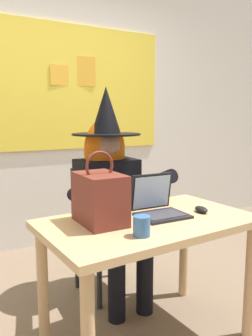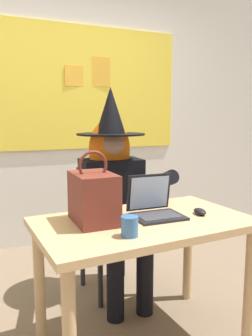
% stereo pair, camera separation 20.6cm
% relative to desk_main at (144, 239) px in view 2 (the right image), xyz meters
% --- Properties ---
extents(wall_back_bulletin, '(5.95, 1.97, 2.94)m').
position_rel_desk_main_xyz_m(wall_back_bulletin, '(-0.01, 1.79, 0.87)').
color(wall_back_bulletin, silver).
rests_on(wall_back_bulletin, ground).
extents(desk_main, '(1.18, 0.74, 0.72)m').
position_rel_desk_main_xyz_m(desk_main, '(0.00, 0.00, 0.00)').
color(desk_main, tan).
rests_on(desk_main, ground).
extents(chair_at_desk, '(0.45, 0.45, 0.90)m').
position_rel_desk_main_xyz_m(chair_at_desk, '(0.05, 0.70, -0.11)').
color(chair_at_desk, black).
rests_on(chair_at_desk, ground).
extents(person_costumed, '(0.61, 0.71, 1.47)m').
position_rel_desk_main_xyz_m(person_costumed, '(0.05, 0.58, 0.19)').
color(person_costumed, black).
rests_on(person_costumed, ground).
extents(laptop, '(0.27, 0.26, 0.23)m').
position_rel_desk_main_xyz_m(laptop, '(0.09, 0.05, 0.16)').
color(laptop, black).
rests_on(laptop, desk_main).
extents(computer_mouse, '(0.08, 0.11, 0.03)m').
position_rel_desk_main_xyz_m(computer_mouse, '(0.33, -0.04, 0.12)').
color(computer_mouse, black).
rests_on(computer_mouse, desk_main).
extents(handbag, '(0.20, 0.30, 0.38)m').
position_rel_desk_main_xyz_m(handbag, '(-0.26, 0.07, 0.24)').
color(handbag, maroon).
rests_on(handbag, desk_main).
extents(coffee_mug, '(0.08, 0.08, 0.09)m').
position_rel_desk_main_xyz_m(coffee_mug, '(-0.18, -0.20, 0.15)').
color(coffee_mug, '#336099').
rests_on(coffee_mug, desk_main).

